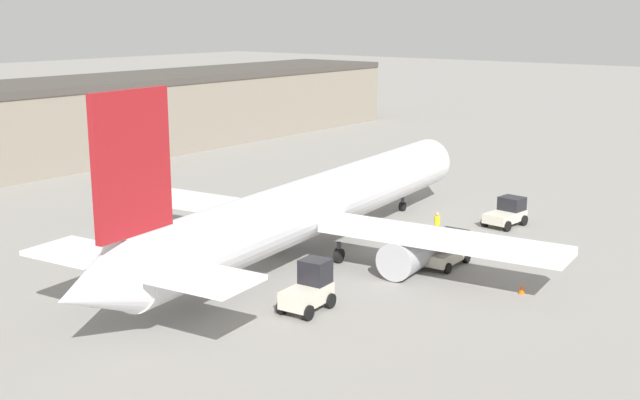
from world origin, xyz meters
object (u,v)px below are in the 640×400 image
(belt_loader_truck, at_px, (446,249))
(safety_cone_near, at_px, (522,289))
(ground_crew_worker, at_px, (437,224))
(pushback_tug, at_px, (507,213))
(airplane, at_px, (311,207))
(baggage_tug, at_px, (309,288))

(belt_loader_truck, relative_size, safety_cone_near, 6.57)
(ground_crew_worker, distance_m, pushback_tug, 6.21)
(airplane, xyz_separation_m, safety_cone_near, (1.31, -13.55, -2.78))
(baggage_tug, bearing_deg, pushback_tug, -6.79)
(belt_loader_truck, bearing_deg, baggage_tug, 169.31)
(pushback_tug, bearing_deg, airplane, 160.82)
(airplane, distance_m, safety_cone_near, 13.89)
(baggage_tug, relative_size, belt_loader_truck, 0.85)
(airplane, bearing_deg, belt_loader_truck, -73.20)
(ground_crew_worker, relative_size, baggage_tug, 0.56)
(baggage_tug, xyz_separation_m, pushback_tug, (21.75, -0.56, -0.20))
(belt_loader_truck, xyz_separation_m, safety_cone_near, (-2.09, -5.87, -0.67))
(ground_crew_worker, xyz_separation_m, pushback_tug, (5.73, -2.40, 0.03))
(ground_crew_worker, height_order, pushback_tug, pushback_tug)
(ground_crew_worker, distance_m, safety_cone_near, 11.78)
(airplane, xyz_separation_m, baggage_tug, (-7.63, -6.00, -1.92))
(airplane, distance_m, pushback_tug, 15.71)
(belt_loader_truck, bearing_deg, safety_cone_near, -111.61)
(ground_crew_worker, distance_m, baggage_tug, 16.13)
(airplane, distance_m, baggage_tug, 9.90)
(safety_cone_near, bearing_deg, ground_crew_worker, 52.98)
(safety_cone_near, bearing_deg, pushback_tug, 28.62)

